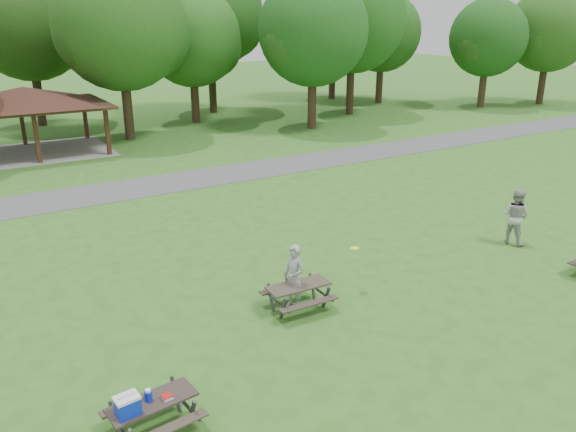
{
  "coord_description": "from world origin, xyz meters",
  "views": [
    {
      "loc": [
        -7.99,
        -10.66,
        7.43
      ],
      "look_at": [
        1.0,
        4.0,
        1.3
      ],
      "focal_mm": 35.0,
      "sensor_mm": 36.0,
      "label": 1
    }
  ],
  "objects_px": {
    "picnic_table_middle": "(298,291)",
    "frisbee_thrower": "(294,277)",
    "picnic_table_near": "(145,407)",
    "frisbee_catcher": "(515,216)"
  },
  "relations": [
    {
      "from": "picnic_table_near",
      "to": "frisbee_catcher",
      "type": "xyz_separation_m",
      "value": [
        13.87,
        2.66,
        0.32
      ]
    },
    {
      "from": "picnic_table_middle",
      "to": "picnic_table_near",
      "type": "bearing_deg",
      "value": -152.53
    },
    {
      "from": "frisbee_thrower",
      "to": "frisbee_catcher",
      "type": "bearing_deg",
      "value": 73.48
    },
    {
      "from": "picnic_table_middle",
      "to": "frisbee_thrower",
      "type": "bearing_deg",
      "value": 115.92
    },
    {
      "from": "picnic_table_near",
      "to": "frisbee_thrower",
      "type": "xyz_separation_m",
      "value": [
        4.96,
        2.74,
        0.25
      ]
    },
    {
      "from": "frisbee_thrower",
      "to": "picnic_table_near",
      "type": "bearing_deg",
      "value": -77.18
    },
    {
      "from": "frisbee_catcher",
      "to": "picnic_table_middle",
      "type": "bearing_deg",
      "value": 79.25
    },
    {
      "from": "picnic_table_near",
      "to": "picnic_table_middle",
      "type": "height_order",
      "value": "picnic_table_near"
    },
    {
      "from": "picnic_table_near",
      "to": "frisbee_thrower",
      "type": "distance_m",
      "value": 5.67
    },
    {
      "from": "frisbee_catcher",
      "to": "frisbee_thrower",
      "type": "bearing_deg",
      "value": 78.45
    }
  ]
}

